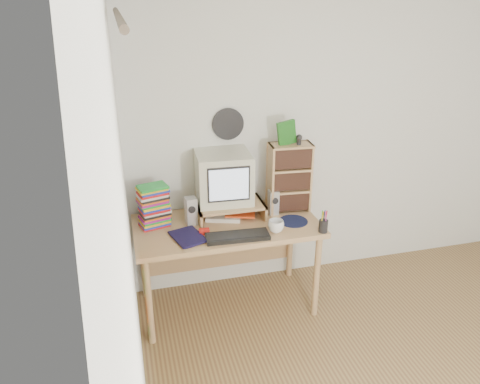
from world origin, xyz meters
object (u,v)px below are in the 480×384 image
desk (225,235)px  diary (175,239)px  crt_monitor (224,178)px  cd_rack (290,178)px  mug (276,226)px  keyboard (238,236)px  dvd_stack (154,208)px

desk → diary: 0.51m
crt_monitor → cd_rack: cd_rack is taller
desk → crt_monitor: bearing=78.4°
crt_monitor → diary: size_ratio=1.68×
mug → diary: size_ratio=0.48×
crt_monitor → cd_rack: (0.52, -0.03, -0.04)m
desk → mug: size_ratio=12.04×
crt_monitor → desk: bearing=-98.3°
keyboard → dvd_stack: (-0.55, 0.35, 0.13)m
cd_rack → diary: 1.03m
cd_rack → mug: 0.46m
dvd_stack → cd_rack: (1.07, 0.01, 0.13)m
keyboard → cd_rack: (0.52, 0.36, 0.26)m
desk → keyboard: keyboard is taller
diary → crt_monitor: bearing=21.2°
crt_monitor → dvd_stack: (-0.55, -0.04, -0.17)m
crt_monitor → mug: (0.30, -0.37, -0.27)m
crt_monitor → keyboard: 0.49m
crt_monitor → keyboard: size_ratio=0.89×
cd_rack → mug: bearing=-118.3°
desk → mug: 0.46m
keyboard → mug: 0.30m
cd_rack → diary: cd_rack is taller
desk → keyboard: (0.02, -0.31, 0.15)m
desk → dvd_stack: (-0.53, 0.04, 0.28)m
desk → keyboard: bearing=-85.8°
cd_rack → diary: bearing=-157.9°
keyboard → cd_rack: 0.68m
crt_monitor → diary: 0.62m
diary → dvd_stack: bearing=95.5°
diary → desk: bearing=14.2°
crt_monitor → dvd_stack: 0.57m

